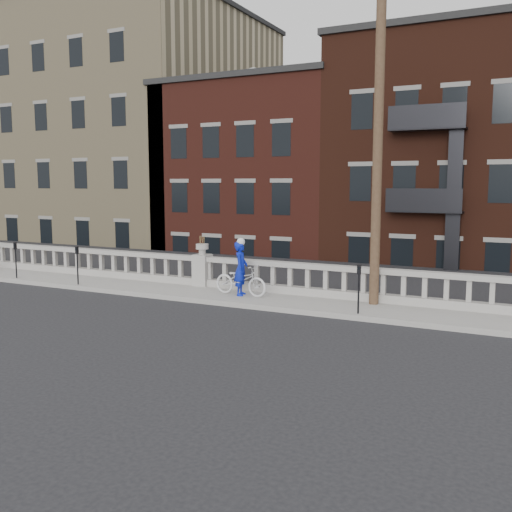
% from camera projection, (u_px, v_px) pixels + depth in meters
% --- Properties ---
extents(ground, '(120.00, 120.00, 0.00)m').
position_uv_depth(ground, '(131.00, 312.00, 16.56)').
color(ground, black).
rests_on(ground, ground).
extents(sidewalk, '(32.00, 2.20, 0.15)m').
position_uv_depth(sidewalk, '(188.00, 292.00, 19.22)').
color(sidewalk, gray).
rests_on(sidewalk, ground).
extents(balustrade, '(28.00, 0.34, 1.03)m').
position_uv_depth(balustrade, '(202.00, 272.00, 19.99)').
color(balustrade, gray).
rests_on(balustrade, sidewalk).
extents(planter_pedestal, '(0.55, 0.55, 1.76)m').
position_uv_depth(planter_pedestal, '(202.00, 266.00, 19.96)').
color(planter_pedestal, gray).
rests_on(planter_pedestal, sidewalk).
extents(lower_level, '(80.00, 44.00, 20.80)m').
position_uv_depth(lower_level, '(367.00, 200.00, 36.44)').
color(lower_level, '#605E59').
rests_on(lower_level, ground).
extents(utility_pole, '(1.60, 0.28, 10.00)m').
position_uv_depth(utility_pole, '(378.00, 130.00, 16.35)').
color(utility_pole, '#422D1E').
rests_on(utility_pole, sidewalk).
extents(parking_meter_b, '(0.10, 0.09, 1.36)m').
position_uv_depth(parking_meter_b, '(16.00, 256.00, 21.51)').
color(parking_meter_b, black).
rests_on(parking_meter_b, sidewalk).
extents(parking_meter_c, '(0.10, 0.09, 1.36)m').
position_uv_depth(parking_meter_c, '(77.00, 261.00, 20.15)').
color(parking_meter_c, black).
rests_on(parking_meter_c, sidewalk).
extents(parking_meter_d, '(0.10, 0.09, 1.36)m').
position_uv_depth(parking_meter_d, '(359.00, 283.00, 15.63)').
color(parking_meter_d, black).
rests_on(parking_meter_d, sidewalk).
extents(bicycle, '(1.93, 0.82, 0.99)m').
position_uv_depth(bicycle, '(241.00, 280.00, 18.26)').
color(bicycle, silver).
rests_on(bicycle, sidewalk).
extents(cyclist, '(0.57, 0.72, 1.74)m').
position_uv_depth(cyclist, '(241.00, 268.00, 18.21)').
color(cyclist, '#0B1CAC').
rests_on(cyclist, sidewalk).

